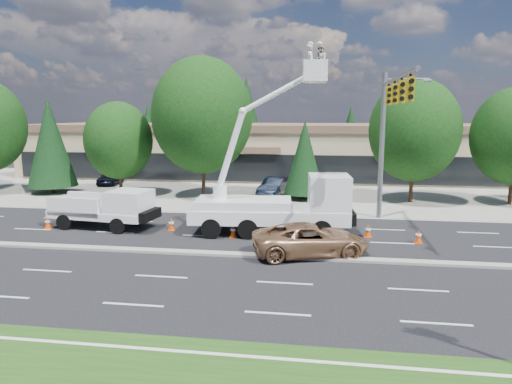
% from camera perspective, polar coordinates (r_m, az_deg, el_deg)
% --- Properties ---
extents(ground, '(140.00, 140.00, 0.00)m').
position_cam_1_polar(ground, '(22.01, -8.91, -7.59)').
color(ground, black).
rests_on(ground, ground).
extents(concrete_apron, '(140.00, 22.00, 0.01)m').
position_cam_1_polar(concrete_apron, '(41.07, -0.71, 0.55)').
color(concrete_apron, gray).
rests_on(concrete_apron, ground).
extents(road_median, '(120.00, 0.55, 0.12)m').
position_cam_1_polar(road_median, '(21.99, -8.92, -7.44)').
color(road_median, gray).
rests_on(road_median, ground).
extents(strip_mall, '(50.40, 15.40, 5.50)m').
position_cam_1_polar(strip_mall, '(50.57, 1.05, 5.47)').
color(strip_mall, tan).
rests_on(strip_mall, ground).
extents(tree_front_b, '(3.97, 3.97, 7.83)m').
position_cam_1_polar(tree_front_b, '(41.63, -24.32, 5.64)').
color(tree_front_b, '#332114').
rests_on(tree_front_b, ground).
extents(tree_front_c, '(5.45, 5.45, 7.57)m').
position_cam_1_polar(tree_front_c, '(38.73, -16.79, 6.18)').
color(tree_front_c, '#332114').
rests_on(tree_front_c, ground).
extents(tree_front_d, '(7.91, 7.91, 10.97)m').
position_cam_1_polar(tree_front_d, '(36.29, -6.73, 9.47)').
color(tree_front_d, '#332114').
rests_on(tree_front_d, ground).
extents(tree_front_e, '(3.09, 3.09, 6.10)m').
position_cam_1_polar(tree_front_e, '(35.24, 6.08, 4.34)').
color(tree_front_e, '#332114').
rests_on(tree_front_e, ground).
extents(tree_front_f, '(6.59, 6.59, 9.14)m').
position_cam_1_polar(tree_front_f, '(35.71, 19.18, 7.29)').
color(tree_front_f, '#332114').
rests_on(tree_front_f, ground).
extents(tree_back_a, '(4.09, 4.09, 8.07)m').
position_cam_1_polar(tree_back_a, '(66.70, -13.26, 7.50)').
color(tree_back_a, '#332114').
rests_on(tree_back_a, ground).
extents(tree_back_b, '(5.82, 5.82, 11.47)m').
position_cam_1_polar(tree_back_b, '(62.92, -1.21, 9.30)').
color(tree_back_b, '#332114').
rests_on(tree_back_b, ground).
extents(tree_back_c, '(3.94, 3.94, 7.77)m').
position_cam_1_polar(tree_back_c, '(62.22, 11.72, 7.27)').
color(tree_back_c, '#332114').
rests_on(tree_back_c, ground).
extents(tree_back_d, '(4.46, 4.46, 8.79)m').
position_cam_1_polar(tree_back_d, '(64.04, 22.61, 7.29)').
color(tree_back_d, '#332114').
rests_on(tree_back_d, ground).
extents(signal_mast, '(2.76, 10.16, 9.00)m').
position_cam_1_polar(signal_mast, '(27.37, 16.21, 8.38)').
color(signal_mast, gray).
rests_on(signal_mast, ground).
extents(utility_pickup, '(6.11, 2.88, 2.26)m').
position_cam_1_polar(utility_pickup, '(27.64, -18.01, -2.42)').
color(utility_pickup, white).
rests_on(utility_pickup, ground).
extents(bucket_truck, '(8.79, 3.37, 10.17)m').
position_cam_1_polar(bucket_truck, '(24.78, 3.52, -0.34)').
color(bucket_truck, white).
rests_on(bucket_truck, ground).
extents(traffic_cone_a, '(0.40, 0.40, 0.70)m').
position_cam_1_polar(traffic_cone_a, '(28.84, -24.60, -3.54)').
color(traffic_cone_a, '#DE3F07').
rests_on(traffic_cone_a, ground).
extents(traffic_cone_b, '(0.40, 0.40, 0.70)m').
position_cam_1_polar(traffic_cone_b, '(26.34, -10.54, -4.00)').
color(traffic_cone_b, '#DE3F07').
rests_on(traffic_cone_b, ground).
extents(traffic_cone_c, '(0.40, 0.40, 0.70)m').
position_cam_1_polar(traffic_cone_c, '(24.45, -2.88, -4.91)').
color(traffic_cone_c, '#DE3F07').
rests_on(traffic_cone_c, ground).
extents(traffic_cone_d, '(0.40, 0.40, 0.70)m').
position_cam_1_polar(traffic_cone_d, '(25.19, 13.83, -4.74)').
color(traffic_cone_d, '#DE3F07').
rests_on(traffic_cone_d, ground).
extents(traffic_cone_e, '(0.40, 0.40, 0.70)m').
position_cam_1_polar(traffic_cone_e, '(24.81, 19.65, -5.25)').
color(traffic_cone_e, '#DE3F07').
rests_on(traffic_cone_e, ground).
extents(minivan, '(5.87, 3.93, 1.50)m').
position_cam_1_polar(minivan, '(21.44, 6.81, -5.91)').
color(minivan, '#A57650').
rests_on(minivan, ground).
extents(parked_car_west, '(2.06, 4.19, 1.38)m').
position_cam_1_polar(parked_car_west, '(45.16, -17.72, 1.79)').
color(parked_car_west, black).
rests_on(parked_car_west, ground).
extents(parked_car_east, '(2.55, 4.83, 1.51)m').
position_cam_1_polar(parked_car_east, '(36.70, 2.35, 0.64)').
color(parked_car_east, black).
rests_on(parked_car_east, ground).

